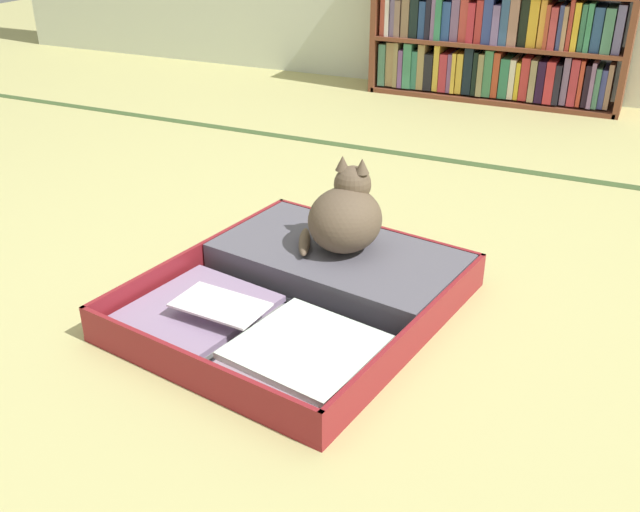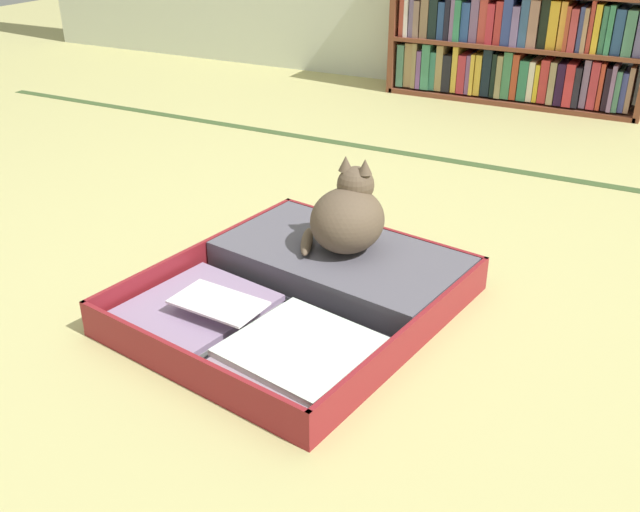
% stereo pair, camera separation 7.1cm
% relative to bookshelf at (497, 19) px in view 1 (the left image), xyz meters
% --- Properties ---
extents(ground_plane, '(10.00, 10.00, 0.00)m').
position_rel_bookshelf_xyz_m(ground_plane, '(-0.02, -2.26, -0.40)').
color(ground_plane, tan).
extents(tatami_border, '(4.80, 0.05, 0.00)m').
position_rel_bookshelf_xyz_m(tatami_border, '(-0.02, -1.01, -0.40)').
color(tatami_border, '#3C532A').
rests_on(tatami_border, ground_plane).
extents(bookshelf, '(1.28, 0.24, 0.83)m').
position_rel_bookshelf_xyz_m(bookshelf, '(0.00, 0.00, 0.00)').
color(bookshelf, brown).
rests_on(bookshelf, ground_plane).
extents(open_suitcase, '(0.82, 0.91, 0.10)m').
position_rel_bookshelf_xyz_m(open_suitcase, '(0.03, -2.25, -0.36)').
color(open_suitcase, maroon).
rests_on(open_suitcase, ground_plane).
extents(black_cat, '(0.25, 0.23, 0.25)m').
position_rel_bookshelf_xyz_m(black_cat, '(0.06, -2.09, -0.21)').
color(black_cat, brown).
rests_on(black_cat, open_suitcase).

